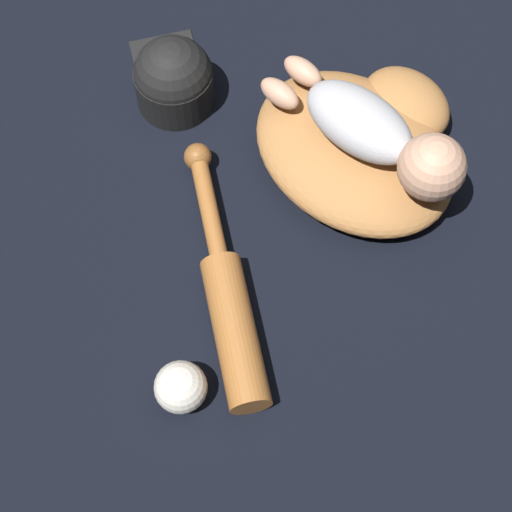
# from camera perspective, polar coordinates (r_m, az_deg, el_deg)

# --- Properties ---
(ground_plane) EXTENTS (6.00, 6.00, 0.00)m
(ground_plane) POSITION_cam_1_polar(r_m,az_deg,el_deg) (1.46, 8.26, 6.88)
(ground_plane) COLOR black
(baseball_glove) EXTENTS (0.37, 0.35, 0.09)m
(baseball_glove) POSITION_cam_1_polar(r_m,az_deg,el_deg) (1.41, 7.13, 7.47)
(baseball_glove) COLOR #A8703D
(baseball_glove) RESTS_ON ground
(baby_figure) EXTENTS (0.36, 0.11, 0.10)m
(baby_figure) POSITION_cam_1_polar(r_m,az_deg,el_deg) (1.32, 8.34, 7.94)
(baby_figure) COLOR #B2B2B7
(baby_figure) RESTS_ON baseball_glove
(baseball_bat) EXTENTS (0.38, 0.31, 0.06)m
(baseball_bat) POSITION_cam_1_polar(r_m,az_deg,el_deg) (1.29, -1.86, -2.92)
(baseball_bat) COLOR #9E602D
(baseball_bat) RESTS_ON ground
(baseball) EXTENTS (0.08, 0.08, 0.08)m
(baseball) POSITION_cam_1_polar(r_m,az_deg,el_deg) (1.24, -5.04, -8.71)
(baseball) COLOR silver
(baseball) RESTS_ON ground
(baseball_cap) EXTENTS (0.21, 0.19, 0.13)m
(baseball_cap) POSITION_cam_1_polar(r_m,az_deg,el_deg) (1.47, -5.52, 11.68)
(baseball_cap) COLOR black
(baseball_cap) RESTS_ON ground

